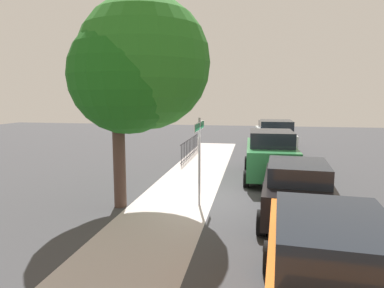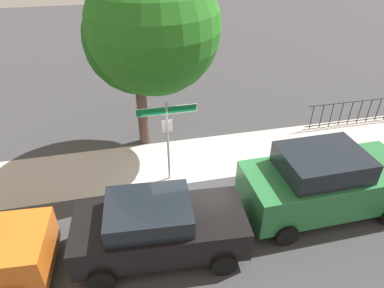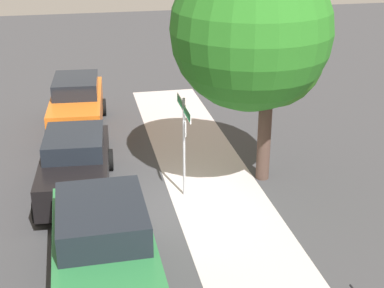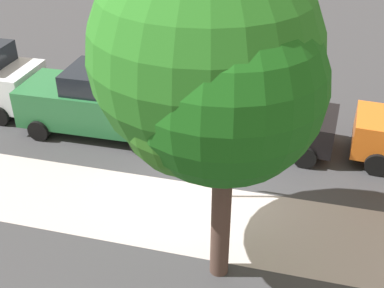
{
  "view_description": "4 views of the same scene",
  "coord_description": "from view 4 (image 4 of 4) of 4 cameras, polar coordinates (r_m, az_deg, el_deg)",
  "views": [
    {
      "loc": [
        -10.85,
        -1.24,
        3.44
      ],
      "look_at": [
        0.15,
        0.76,
        1.88
      ],
      "focal_mm": 31.69,
      "sensor_mm": 36.0,
      "label": 1
    },
    {
      "loc": [
        -1.71,
        -8.36,
        7.18
      ],
      "look_at": [
        0.14,
        -0.08,
        1.57
      ],
      "focal_mm": 31.69,
      "sensor_mm": 36.0,
      "label": 2
    },
    {
      "loc": [
        13.03,
        -2.19,
        7.35
      ],
      "look_at": [
        -0.35,
        0.58,
        1.57
      ],
      "focal_mm": 52.76,
      "sensor_mm": 36.0,
      "label": 3
    },
    {
      "loc": [
        -2.34,
        10.01,
        7.6
      ],
      "look_at": [
        0.1,
        0.5,
        1.52
      ],
      "focal_mm": 45.64,
      "sensor_mm": 36.0,
      "label": 4
    }
  ],
  "objects": [
    {
      "name": "street_sign",
      "position": [
        11.24,
        3.16,
        2.13
      ],
      "size": [
        1.81,
        0.07,
        2.8
      ],
      "color": "#9EA0A5",
      "rests_on": "ground_plane"
    },
    {
      "name": "car_green",
      "position": [
        14.89,
        -10.6,
        4.99
      ],
      "size": [
        4.7,
        2.2,
        2.06
      ],
      "rotation": [
        0.0,
        0.0,
        0.01
      ],
      "color": "#266A37",
      "rests_on": "ground_plane"
    },
    {
      "name": "sidewalk_strip",
      "position": [
        12.34,
        -9.58,
        -6.75
      ],
      "size": [
        24.0,
        2.6,
        0.0
      ],
      "primitive_type": "cube",
      "color": "#B4A9A5",
      "rests_on": "ground_plane"
    },
    {
      "name": "ground_plane",
      "position": [
        12.78,
        0.99,
        -4.72
      ],
      "size": [
        60.0,
        60.0,
        0.0
      ],
      "primitive_type": "plane",
      "color": "#38383A"
    },
    {
      "name": "shade_tree",
      "position": [
        8.52,
        2.08,
        8.5
      ],
      "size": [
        4.27,
        4.22,
        6.54
      ],
      "color": "#49352D",
      "rests_on": "ground_plane"
    },
    {
      "name": "car_black",
      "position": [
        14.23,
        8.27,
        3.14
      ],
      "size": [
        4.33,
        2.24,
        1.67
      ],
      "rotation": [
        0.0,
        0.0,
        -0.07
      ],
      "color": "black",
      "rests_on": "ground_plane"
    }
  ]
}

